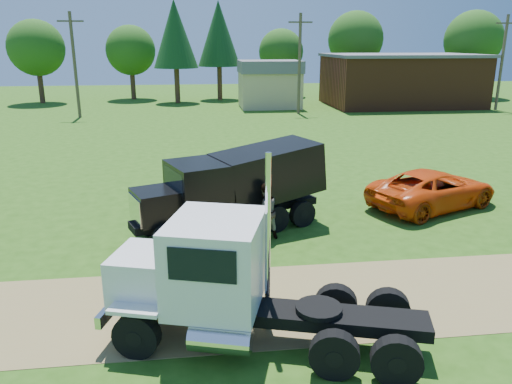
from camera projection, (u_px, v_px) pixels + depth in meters
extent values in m
plane|color=#234A10|center=(348.00, 298.00, 13.26)|extent=(140.00, 140.00, 0.00)
cube|color=olive|center=(348.00, 298.00, 13.26)|extent=(120.00, 4.20, 0.01)
cube|color=black|center=(268.00, 313.00, 11.10)|extent=(6.94, 2.86, 0.28)
cylinder|color=black|center=(137.00, 335.00, 10.66)|extent=(1.07, 0.61, 1.02)
cylinder|color=black|center=(137.00, 335.00, 10.66)|extent=(0.44, 0.43, 0.36)
cylinder|color=black|center=(168.00, 291.00, 12.54)|extent=(1.07, 0.61, 1.02)
cylinder|color=black|center=(168.00, 291.00, 12.54)|extent=(0.44, 0.43, 0.36)
cylinder|color=black|center=(334.00, 355.00, 9.99)|extent=(1.07, 0.61, 1.02)
cylinder|color=black|center=(334.00, 355.00, 9.99)|extent=(0.44, 0.43, 0.36)
cylinder|color=black|center=(336.00, 305.00, 11.87)|extent=(1.07, 0.61, 1.02)
cylinder|color=black|center=(336.00, 305.00, 11.87)|extent=(0.44, 0.43, 0.36)
cylinder|color=black|center=(396.00, 361.00, 9.80)|extent=(1.07, 0.61, 1.02)
cylinder|color=black|center=(396.00, 361.00, 9.80)|extent=(0.44, 0.43, 0.36)
cylinder|color=black|center=(388.00, 310.00, 11.68)|extent=(1.07, 0.61, 1.02)
cylinder|color=black|center=(388.00, 310.00, 11.68)|extent=(0.44, 0.43, 0.36)
cube|color=silver|center=(153.00, 275.00, 11.32)|extent=(2.06, 2.00, 1.12)
cube|color=silver|center=(118.00, 275.00, 11.47)|extent=(0.47, 1.36, 0.93)
cube|color=silver|center=(119.00, 300.00, 11.66)|extent=(0.75, 2.09, 0.28)
cube|color=silver|center=(216.00, 261.00, 10.95)|extent=(2.51, 2.70, 1.95)
cube|color=black|center=(173.00, 241.00, 10.98)|extent=(0.58, 1.79, 0.79)
cube|color=black|center=(202.00, 266.00, 9.77)|extent=(1.35, 0.44, 0.70)
cube|color=black|center=(227.00, 226.00, 11.89)|extent=(1.35, 0.44, 0.70)
cube|color=silver|center=(135.00, 310.00, 10.48)|extent=(1.19, 0.72, 0.09)
cube|color=silver|center=(166.00, 269.00, 12.36)|extent=(1.19, 0.72, 0.09)
cylinder|color=silver|center=(220.00, 340.00, 10.25)|extent=(1.41, 0.91, 0.56)
cylinder|color=silver|center=(268.00, 246.00, 11.20)|extent=(0.16, 0.16, 4.28)
cylinder|color=black|center=(319.00, 308.00, 10.86)|extent=(1.27, 1.27, 0.11)
cube|color=black|center=(229.00, 212.00, 17.81)|extent=(6.86, 3.39, 0.26)
cylinder|color=black|center=(167.00, 240.00, 15.89)|extent=(1.01, 0.64, 0.97)
cylinder|color=black|center=(167.00, 240.00, 15.89)|extent=(0.43, 0.43, 0.34)
cylinder|color=black|center=(150.00, 222.00, 17.44)|extent=(1.01, 0.64, 0.97)
cylinder|color=black|center=(150.00, 222.00, 17.44)|extent=(0.43, 0.43, 0.34)
cylinder|color=black|center=(276.00, 219.00, 17.74)|extent=(1.01, 0.64, 0.97)
cylinder|color=black|center=(276.00, 219.00, 17.74)|extent=(0.43, 0.43, 0.34)
cylinder|color=black|center=(251.00, 205.00, 19.29)|extent=(1.01, 0.64, 0.97)
cylinder|color=black|center=(251.00, 205.00, 19.29)|extent=(0.43, 0.43, 0.34)
cylinder|color=black|center=(302.00, 214.00, 18.27)|extent=(1.01, 0.64, 0.97)
cylinder|color=black|center=(302.00, 214.00, 18.27)|extent=(0.43, 0.43, 0.34)
cylinder|color=black|center=(277.00, 200.00, 19.82)|extent=(1.01, 0.64, 0.97)
cylinder|color=black|center=(277.00, 200.00, 19.82)|extent=(0.43, 0.43, 0.34)
cube|color=black|center=(159.00, 205.00, 16.45)|extent=(2.02, 1.97, 1.05)
cube|color=silver|center=(135.00, 210.00, 16.10)|extent=(0.55, 1.25, 0.88)
cube|color=black|center=(198.00, 188.00, 16.98)|extent=(2.40, 2.60, 1.76)
cube|color=black|center=(173.00, 180.00, 16.47)|extent=(0.68, 1.65, 0.70)
cube|color=black|center=(267.00, 172.00, 18.17)|extent=(4.35, 3.37, 2.13)
imported|color=#D34009|center=(433.00, 189.00, 20.29)|extent=(6.20, 4.62, 1.57)
imported|color=#999999|center=(265.00, 211.00, 16.93)|extent=(1.20, 1.09, 2.00)
cube|color=brown|center=(400.00, 81.00, 52.69)|extent=(15.00, 10.00, 5.00)
cube|color=#5E5E63|center=(403.00, 55.00, 51.92)|extent=(15.40, 10.40, 0.30)
cube|color=tan|center=(270.00, 90.00, 51.20)|extent=(6.00, 5.00, 3.60)
cube|color=#5E5E63|center=(270.00, 67.00, 50.54)|extent=(6.20, 5.40, 1.20)
cylinder|color=#4B382A|center=(75.00, 66.00, 43.51)|extent=(0.28, 0.28, 9.00)
cube|color=#4B382A|center=(70.00, 21.00, 42.44)|extent=(2.20, 0.14, 0.14)
cylinder|color=#4B382A|center=(299.00, 65.00, 45.91)|extent=(0.28, 0.28, 9.00)
cube|color=#4B382A|center=(300.00, 22.00, 44.84)|extent=(2.20, 0.14, 0.14)
cylinder|color=#4B382A|center=(502.00, 63.00, 48.32)|extent=(0.28, 0.28, 9.00)
cube|color=#4B382A|center=(507.00, 23.00, 47.25)|extent=(2.20, 0.14, 0.14)
cylinder|color=#3A2217|center=(41.00, 88.00, 54.89)|extent=(0.56, 0.56, 3.17)
sphere|color=#1D4611|center=(36.00, 48.00, 53.65)|extent=(5.97, 5.97, 5.97)
cylinder|color=#3A2217|center=(133.00, 86.00, 58.59)|extent=(0.56, 0.56, 3.00)
sphere|color=#1D4611|center=(131.00, 50.00, 57.41)|extent=(5.65, 5.65, 5.65)
cylinder|color=#3A2217|center=(220.00, 83.00, 58.00)|extent=(0.56, 0.56, 3.86)
cone|color=#0F3415|center=(219.00, 34.00, 56.42)|extent=(4.86, 4.86, 7.17)
cylinder|color=#3A2217|center=(281.00, 84.00, 61.98)|extent=(0.56, 0.56, 2.88)
sphere|color=#1D4611|center=(281.00, 52.00, 60.85)|extent=(5.44, 5.44, 5.44)
cylinder|color=#3A2217|center=(353.00, 79.00, 64.45)|extent=(0.56, 0.56, 3.67)
sphere|color=#1D4611|center=(356.00, 39.00, 63.00)|extent=(6.92, 6.92, 6.92)
cylinder|color=#3A2217|center=(468.00, 82.00, 60.93)|extent=(0.56, 0.56, 3.62)
sphere|color=#1D4611|center=(473.00, 40.00, 59.51)|extent=(6.83, 6.83, 6.83)
cylinder|color=#3A2217|center=(177.00, 85.00, 54.88)|extent=(0.56, 0.56, 3.82)
cone|color=#0F3415|center=(175.00, 34.00, 53.32)|extent=(4.81, 4.81, 7.10)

